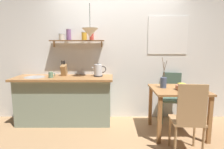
% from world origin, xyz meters
% --- Properties ---
extents(ground_plane, '(14.00, 14.00, 0.00)m').
position_xyz_m(ground_plane, '(0.00, 0.00, 0.00)').
color(ground_plane, '#A87F56').
extents(back_wall, '(6.80, 0.11, 2.70)m').
position_xyz_m(back_wall, '(0.20, 0.65, 1.35)').
color(back_wall, white).
rests_on(back_wall, ground_plane).
extents(kitchen_counter, '(1.83, 0.63, 0.90)m').
position_xyz_m(kitchen_counter, '(-1.00, 0.32, 0.45)').
color(kitchen_counter, gray).
rests_on(kitchen_counter, ground_plane).
extents(wall_shelf, '(1.03, 0.20, 0.34)m').
position_xyz_m(wall_shelf, '(-0.75, 0.49, 1.62)').
color(wall_shelf, brown).
extents(dining_table, '(0.86, 0.79, 0.77)m').
position_xyz_m(dining_table, '(1.00, -0.13, 0.64)').
color(dining_table, '#9E6B3D').
rests_on(dining_table, ground_plane).
extents(dining_chair_near, '(0.44, 0.41, 1.01)m').
position_xyz_m(dining_chair_near, '(0.92, -0.80, 0.55)').
color(dining_chair_near, tan).
rests_on(dining_chair_near, ground_plane).
extents(dining_chair_far, '(0.48, 0.47, 0.95)m').
position_xyz_m(dining_chair_far, '(1.07, 0.42, 0.52)').
color(dining_chair_far, '#4C6B5B').
rests_on(dining_chair_far, ground_plane).
extents(fruit_bowl, '(0.26, 0.26, 0.12)m').
position_xyz_m(fruit_bowl, '(1.06, -0.21, 0.82)').
color(fruit_bowl, '#BC704C').
rests_on(fruit_bowl, dining_table).
extents(twig_vase, '(0.10, 0.10, 0.51)m').
position_xyz_m(twig_vase, '(0.77, -0.06, 0.87)').
color(twig_vase, '#475675').
rests_on(twig_vase, dining_table).
extents(electric_kettle, '(0.27, 0.18, 0.25)m').
position_xyz_m(electric_kettle, '(-0.36, 0.37, 1.01)').
color(electric_kettle, black).
rests_on(electric_kettle, kitchen_counter).
extents(knife_block, '(0.09, 0.19, 0.30)m').
position_xyz_m(knife_block, '(-1.02, 0.43, 1.01)').
color(knife_block, tan).
rests_on(knife_block, kitchen_counter).
extents(coffee_mug_by_sink, '(0.12, 0.08, 0.11)m').
position_xyz_m(coffee_mug_by_sink, '(-1.21, 0.22, 0.95)').
color(coffee_mug_by_sink, slate).
rests_on(coffee_mug_by_sink, kitchen_counter).
extents(pendant_lamp, '(0.29, 0.29, 0.56)m').
position_xyz_m(pendant_lamp, '(-0.48, 0.19, 1.71)').
color(pendant_lamp, black).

